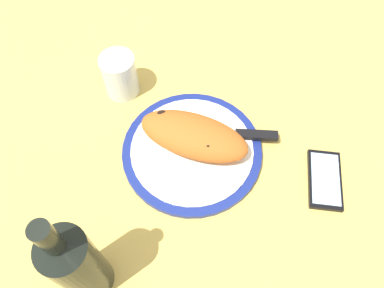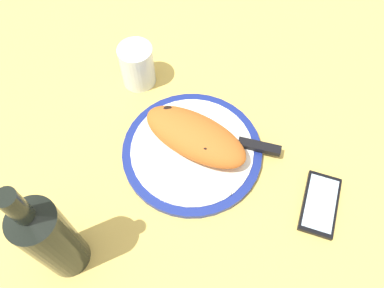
# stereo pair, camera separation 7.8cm
# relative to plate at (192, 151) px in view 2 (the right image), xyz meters

# --- Properties ---
(ground_plane) EXTENTS (1.50, 1.50, 0.03)m
(ground_plane) POSITION_rel_plate_xyz_m (0.00, 0.00, -0.02)
(ground_plane) COLOR #DBB756
(plate) EXTENTS (0.29, 0.29, 0.02)m
(plate) POSITION_rel_plate_xyz_m (0.00, 0.00, 0.00)
(plate) COLOR navy
(plate) RESTS_ON ground_plane
(calzone) EXTENTS (0.23, 0.12, 0.06)m
(calzone) POSITION_rel_plate_xyz_m (0.00, 0.01, 0.04)
(calzone) COLOR #C16023
(calzone) RESTS_ON plate
(fork) EXTENTS (0.17, 0.03, 0.00)m
(fork) POSITION_rel_plate_xyz_m (0.04, -0.05, 0.01)
(fork) COLOR silver
(fork) RESTS_ON plate
(knife) EXTENTS (0.24, 0.07, 0.01)m
(knife) POSITION_rel_plate_xyz_m (0.09, 0.06, 0.01)
(knife) COLOR silver
(knife) RESTS_ON plate
(smartphone) EXTENTS (0.08, 0.14, 0.01)m
(smartphone) POSITION_rel_plate_xyz_m (0.27, 0.01, -0.00)
(smartphone) COLOR black
(smartphone) RESTS_ON ground_plane
(water_glass) EXTENTS (0.08, 0.08, 0.10)m
(water_glass) POSITION_rel_plate_xyz_m (-0.20, 0.12, 0.04)
(water_glass) COLOR silver
(water_glass) RESTS_ON ground_plane
(wine_bottle) EXTENTS (0.07, 0.07, 0.28)m
(wine_bottle) POSITION_rel_plate_xyz_m (-0.10, -0.29, 0.11)
(wine_bottle) COLOR black
(wine_bottle) RESTS_ON ground_plane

